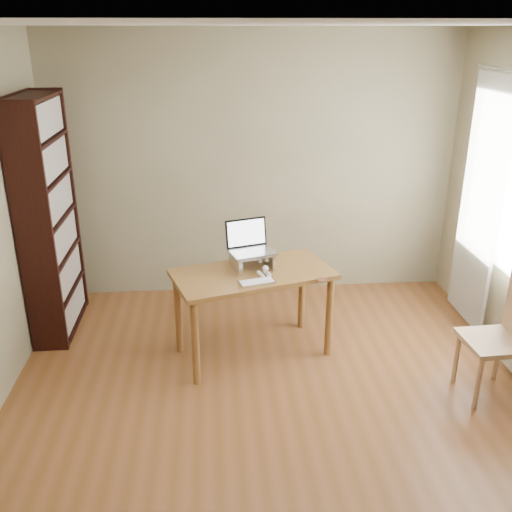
{
  "coord_description": "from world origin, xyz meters",
  "views": [
    {
      "loc": [
        -0.41,
        -3.27,
        2.59
      ],
      "look_at": [
        -0.08,
        0.92,
        0.9
      ],
      "focal_mm": 40.0,
      "sensor_mm": 36.0,
      "label": 1
    }
  ],
  "objects_px": {
    "bookshelf": "(49,218)",
    "keyboard": "(257,282)",
    "laptop": "(252,243)",
    "cat": "(257,259)",
    "chair": "(504,334)",
    "desk": "(253,284)"
  },
  "relations": [
    {
      "from": "keyboard",
      "to": "cat",
      "type": "height_order",
      "value": "cat"
    },
    {
      "from": "desk",
      "to": "laptop",
      "type": "relative_size",
      "value": 3.44
    },
    {
      "from": "laptop",
      "to": "chair",
      "type": "distance_m",
      "value": 2.03
    },
    {
      "from": "bookshelf",
      "to": "keyboard",
      "type": "distance_m",
      "value": 1.95
    },
    {
      "from": "bookshelf",
      "to": "cat",
      "type": "xyz_separation_m",
      "value": [
        1.77,
        -0.5,
        -0.23
      ]
    },
    {
      "from": "cat",
      "to": "chair",
      "type": "bearing_deg",
      "value": -43.53
    },
    {
      "from": "chair",
      "to": "laptop",
      "type": "bearing_deg",
      "value": 150.76
    },
    {
      "from": "desk",
      "to": "keyboard",
      "type": "bearing_deg",
      "value": -103.76
    },
    {
      "from": "cat",
      "to": "chair",
      "type": "xyz_separation_m",
      "value": [
        1.74,
        -0.84,
        -0.31
      ]
    },
    {
      "from": "keyboard",
      "to": "cat",
      "type": "xyz_separation_m",
      "value": [
        0.02,
        0.33,
        0.06
      ]
    },
    {
      "from": "bookshelf",
      "to": "chair",
      "type": "height_order",
      "value": "bookshelf"
    },
    {
      "from": "cat",
      "to": "chair",
      "type": "height_order",
      "value": "chair"
    },
    {
      "from": "keyboard",
      "to": "chair",
      "type": "relative_size",
      "value": 0.32
    },
    {
      "from": "laptop",
      "to": "chair",
      "type": "relative_size",
      "value": 0.43
    },
    {
      "from": "cat",
      "to": "keyboard",
      "type": "bearing_deg",
      "value": -112.0
    },
    {
      "from": "laptop",
      "to": "keyboard",
      "type": "xyz_separation_m",
      "value": [
        0.01,
        -0.36,
        -0.18
      ]
    },
    {
      "from": "bookshelf",
      "to": "keyboard",
      "type": "height_order",
      "value": "bookshelf"
    },
    {
      "from": "bookshelf",
      "to": "desk",
      "type": "distance_m",
      "value": 1.88
    },
    {
      "from": "laptop",
      "to": "cat",
      "type": "height_order",
      "value": "laptop"
    },
    {
      "from": "desk",
      "to": "chair",
      "type": "relative_size",
      "value": 1.48
    },
    {
      "from": "laptop",
      "to": "bookshelf",
      "type": "bearing_deg",
      "value": 147.61
    },
    {
      "from": "bookshelf",
      "to": "laptop",
      "type": "distance_m",
      "value": 1.79
    }
  ]
}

